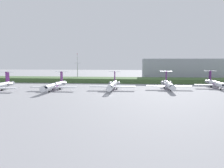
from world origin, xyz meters
TOP-DOWN VIEW (x-y plane):
  - ground_plane at (0.00, 30.00)m, footprint 500.00×500.00m
  - grass_berm at (0.00, 61.58)m, footprint 320.00×20.00m
  - regional_jet_second at (-27.94, 13.99)m, footprint 22.81×31.00m
  - regional_jet_third at (0.38, 19.01)m, footprint 22.81×31.00m
  - regional_jet_fourth at (28.63, 24.47)m, footprint 22.81×31.00m
  - regional_jet_fifth at (54.70, 32.84)m, footprint 22.81×31.00m
  - antenna_mast at (-30.68, 68.80)m, footprint 4.40×0.50m
  - distant_hangar at (48.12, 88.78)m, footprint 63.01×25.55m

SIDE VIEW (x-z plane):
  - ground_plane at x=0.00m, z-range 0.00..0.00m
  - grass_berm at x=0.00m, z-range 0.00..2.99m
  - regional_jet_second at x=-27.94m, z-range -1.96..7.04m
  - regional_jet_third at x=0.38m, z-range -1.96..7.04m
  - regional_jet_fourth at x=28.63m, z-range -1.96..7.04m
  - regional_jet_fifth at x=54.70m, z-range -1.96..7.04m
  - distant_hangar at x=48.12m, z-range 0.00..16.22m
  - antenna_mast at x=-30.68m, z-range -1.63..18.22m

